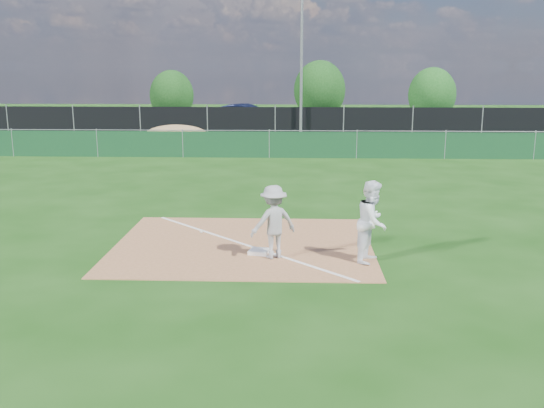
# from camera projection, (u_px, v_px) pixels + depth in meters

# --- Properties ---
(ground) EXTENTS (90.00, 90.00, 0.00)m
(ground) POSITION_uv_depth(u_px,v_px,m) (264.00, 177.00, 23.05)
(ground) COLOR #143F0D
(ground) RESTS_ON ground
(infield_dirt) EXTENTS (6.00, 5.00, 0.02)m
(infield_dirt) POSITION_uv_depth(u_px,v_px,m) (243.00, 245.00, 14.28)
(infield_dirt) COLOR #9B643E
(infield_dirt) RESTS_ON ground
(foul_line) EXTENTS (5.01, 5.01, 0.01)m
(foul_line) POSITION_uv_depth(u_px,v_px,m) (243.00, 244.00, 14.27)
(foul_line) COLOR white
(foul_line) RESTS_ON infield_dirt
(green_fence) EXTENTS (44.00, 0.05, 1.20)m
(green_fence) POSITION_uv_depth(u_px,v_px,m) (269.00, 145.00, 27.79)
(green_fence) COLOR #0F391D
(green_fence) RESTS_ON ground
(dirt_mound) EXTENTS (3.38, 2.60, 1.17)m
(dirt_mound) POSITION_uv_depth(u_px,v_px,m) (176.00, 136.00, 31.39)
(dirt_mound) COLOR #9F7C4C
(dirt_mound) RESTS_ON ground
(black_fence) EXTENTS (46.00, 0.04, 1.80)m
(black_fence) POSITION_uv_depth(u_px,v_px,m) (275.00, 122.00, 35.51)
(black_fence) COLOR black
(black_fence) RESTS_ON ground
(parking_lot) EXTENTS (46.00, 9.00, 0.01)m
(parking_lot) POSITION_uv_depth(u_px,v_px,m) (278.00, 129.00, 40.58)
(parking_lot) COLOR black
(parking_lot) RESTS_ON ground
(light_pole) EXTENTS (0.16, 0.16, 8.00)m
(light_pole) POSITION_uv_depth(u_px,v_px,m) (301.00, 68.00, 34.48)
(light_pole) COLOR slate
(light_pole) RESTS_ON ground
(first_base) EXTENTS (0.49, 0.49, 0.09)m
(first_base) POSITION_uv_depth(u_px,v_px,m) (259.00, 251.00, 13.57)
(first_base) COLOR white
(first_base) RESTS_ON infield_dirt
(play_at_first) EXTENTS (2.20, 1.01, 1.61)m
(play_at_first) POSITION_uv_depth(u_px,v_px,m) (273.00, 222.00, 13.12)
(play_at_first) COLOR #ADACAF
(play_at_first) RESTS_ON infield_dirt
(runner) EXTENTS (0.95, 1.05, 1.77)m
(runner) POSITION_uv_depth(u_px,v_px,m) (372.00, 222.00, 12.90)
(runner) COLOR white
(runner) RESTS_ON ground
(car_left) EXTENTS (4.59, 2.42, 1.49)m
(car_left) POSITION_uv_depth(u_px,v_px,m) (163.00, 119.00, 39.26)
(car_left) COLOR #B8BBC0
(car_left) RESTS_ON parking_lot
(car_mid) EXTENTS (5.34, 3.03, 1.66)m
(car_mid) POSITION_uv_depth(u_px,v_px,m) (246.00, 117.00, 40.25)
(car_mid) COLOR black
(car_mid) RESTS_ON parking_lot
(car_right) EXTENTS (4.79, 3.11, 1.29)m
(car_right) POSITION_uv_depth(u_px,v_px,m) (374.00, 121.00, 39.33)
(car_right) COLOR black
(car_right) RESTS_ON parking_lot
(tree_left) EXTENTS (3.26, 3.26, 3.87)m
(tree_left) POSITION_uv_depth(u_px,v_px,m) (172.00, 95.00, 45.27)
(tree_left) COLOR #382316
(tree_left) RESTS_ON ground
(tree_mid) EXTENTS (3.86, 3.86, 4.58)m
(tree_mid) POSITION_uv_depth(u_px,v_px,m) (320.00, 90.00, 45.52)
(tree_mid) COLOR #382316
(tree_mid) RESTS_ON ground
(tree_right) EXTENTS (3.43, 3.43, 4.07)m
(tree_right) POSITION_uv_depth(u_px,v_px,m) (432.00, 95.00, 44.21)
(tree_right) COLOR #382316
(tree_right) RESTS_ON ground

